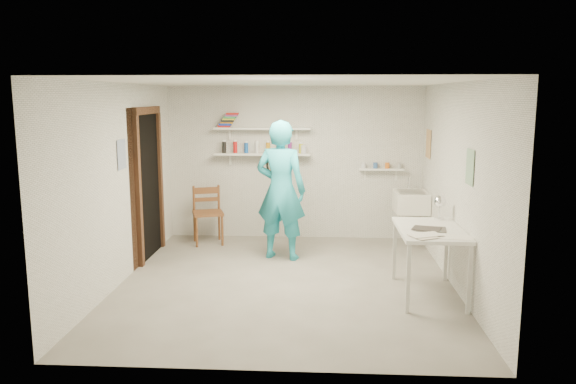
# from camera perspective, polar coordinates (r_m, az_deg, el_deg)

# --- Properties ---
(floor) EXTENTS (4.00, 4.50, 0.02)m
(floor) POSITION_cam_1_polar(r_m,az_deg,el_deg) (6.94, -0.20, -9.22)
(floor) COLOR slate
(floor) RESTS_ON ground
(ceiling) EXTENTS (4.00, 4.50, 0.02)m
(ceiling) POSITION_cam_1_polar(r_m,az_deg,el_deg) (6.57, -0.21, 11.18)
(ceiling) COLOR silver
(ceiling) RESTS_ON wall_back
(wall_back) EXTENTS (4.00, 0.02, 2.40)m
(wall_back) POSITION_cam_1_polar(r_m,az_deg,el_deg) (8.88, 0.70, 2.97)
(wall_back) COLOR silver
(wall_back) RESTS_ON ground
(wall_front) EXTENTS (4.00, 0.02, 2.40)m
(wall_front) POSITION_cam_1_polar(r_m,az_deg,el_deg) (4.44, -2.01, -3.88)
(wall_front) COLOR silver
(wall_front) RESTS_ON ground
(wall_left) EXTENTS (0.02, 4.50, 2.40)m
(wall_left) POSITION_cam_1_polar(r_m,az_deg,el_deg) (7.06, -16.71, 0.81)
(wall_left) COLOR silver
(wall_left) RESTS_ON ground
(wall_right) EXTENTS (0.02, 4.50, 2.40)m
(wall_right) POSITION_cam_1_polar(r_m,az_deg,el_deg) (6.83, 16.89, 0.51)
(wall_right) COLOR silver
(wall_right) RESTS_ON ground
(doorway_recess) EXTENTS (0.02, 0.90, 2.00)m
(doorway_recess) POSITION_cam_1_polar(r_m,az_deg,el_deg) (8.07, -13.98, 0.57)
(doorway_recess) COLOR black
(doorway_recess) RESTS_ON wall_left
(corridor_box) EXTENTS (1.40, 1.50, 2.10)m
(corridor_box) POSITION_cam_1_polar(r_m,az_deg,el_deg) (8.30, -18.68, 0.94)
(corridor_box) COLOR brown
(corridor_box) RESTS_ON ground
(door_lintel) EXTENTS (0.06, 1.05, 0.10)m
(door_lintel) POSITION_cam_1_polar(r_m,az_deg,el_deg) (7.97, -14.15, 8.04)
(door_lintel) COLOR brown
(door_lintel) RESTS_ON wall_left
(door_jamb_near) EXTENTS (0.06, 0.10, 2.00)m
(door_jamb_near) POSITION_cam_1_polar(r_m,az_deg,el_deg) (7.59, -14.94, -0.04)
(door_jamb_near) COLOR brown
(door_jamb_near) RESTS_ON ground
(door_jamb_far) EXTENTS (0.06, 0.10, 2.00)m
(door_jamb_far) POSITION_cam_1_polar(r_m,az_deg,el_deg) (8.54, -12.86, 1.10)
(door_jamb_far) COLOR brown
(door_jamb_far) RESTS_ON ground
(shelf_lower) EXTENTS (1.50, 0.22, 0.03)m
(shelf_lower) POSITION_cam_1_polar(r_m,az_deg,el_deg) (8.78, -2.61, 3.87)
(shelf_lower) COLOR white
(shelf_lower) RESTS_ON wall_back
(shelf_upper) EXTENTS (1.50, 0.22, 0.03)m
(shelf_upper) POSITION_cam_1_polar(r_m,az_deg,el_deg) (8.74, -2.63, 6.48)
(shelf_upper) COLOR white
(shelf_upper) RESTS_ON wall_back
(ledge_shelf) EXTENTS (0.70, 0.14, 0.03)m
(ledge_shelf) POSITION_cam_1_polar(r_m,az_deg,el_deg) (8.85, 9.45, 2.29)
(ledge_shelf) COLOR white
(ledge_shelf) RESTS_ON wall_back
(poster_left) EXTENTS (0.01, 0.28, 0.36)m
(poster_left) POSITION_cam_1_polar(r_m,az_deg,el_deg) (7.06, -16.54, 3.68)
(poster_left) COLOR #334C7F
(poster_left) RESTS_ON wall_left
(poster_right_a) EXTENTS (0.01, 0.34, 0.42)m
(poster_right_a) POSITION_cam_1_polar(r_m,az_deg,el_deg) (8.53, 14.07, 4.77)
(poster_right_a) COLOR #995933
(poster_right_a) RESTS_ON wall_right
(poster_right_b) EXTENTS (0.01, 0.30, 0.38)m
(poster_right_b) POSITION_cam_1_polar(r_m,az_deg,el_deg) (6.25, 17.99, 2.42)
(poster_right_b) COLOR #3F724C
(poster_right_b) RESTS_ON wall_right
(belfast_sink) EXTENTS (0.48, 0.60, 0.30)m
(belfast_sink) POSITION_cam_1_polar(r_m,az_deg,el_deg) (8.50, 12.38, -0.97)
(belfast_sink) COLOR white
(belfast_sink) RESTS_ON wall_right
(man) EXTENTS (0.80, 0.62, 1.93)m
(man) POSITION_cam_1_polar(r_m,az_deg,el_deg) (7.72, -0.73, 0.18)
(man) COLOR #25A4BC
(man) RESTS_ON ground
(wall_clock) EXTENTS (0.34, 0.12, 0.35)m
(wall_clock) POSITION_cam_1_polar(r_m,az_deg,el_deg) (7.89, -1.02, 2.75)
(wall_clock) COLOR beige
(wall_clock) RESTS_ON man
(wooden_chair) EXTENTS (0.55, 0.54, 0.95)m
(wooden_chair) POSITION_cam_1_polar(r_m,az_deg,el_deg) (8.67, -8.14, -2.13)
(wooden_chair) COLOR brown
(wooden_chair) RESTS_ON ground
(work_table) EXTENTS (0.71, 1.18, 0.78)m
(work_table) POSITION_cam_1_polar(r_m,az_deg,el_deg) (6.58, 14.11, -6.91)
(work_table) COLOR silver
(work_table) RESTS_ON ground
(desk_lamp) EXTENTS (0.15, 0.15, 0.15)m
(desk_lamp) POSITION_cam_1_polar(r_m,az_deg,el_deg) (6.93, 15.18, -0.93)
(desk_lamp) COLOR silver
(desk_lamp) RESTS_ON work_table
(spray_cans) EXTENTS (1.29, 0.06, 0.17)m
(spray_cans) POSITION_cam_1_polar(r_m,az_deg,el_deg) (8.77, -2.61, 4.52)
(spray_cans) COLOR black
(spray_cans) RESTS_ON shelf_lower
(book_stack) EXTENTS (0.32, 0.14, 0.22)m
(book_stack) POSITION_cam_1_polar(r_m,az_deg,el_deg) (8.81, -6.09, 7.28)
(book_stack) COLOR red
(book_stack) RESTS_ON shelf_upper
(ledge_pots) EXTENTS (0.48, 0.07, 0.09)m
(ledge_pots) POSITION_cam_1_polar(r_m,az_deg,el_deg) (8.84, 9.46, 2.68)
(ledge_pots) COLOR silver
(ledge_pots) RESTS_ON ledge_shelf
(papers) EXTENTS (0.30, 0.22, 0.02)m
(papers) POSITION_cam_1_polar(r_m,az_deg,el_deg) (6.48, 14.26, -3.51)
(papers) COLOR silver
(papers) RESTS_ON work_table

